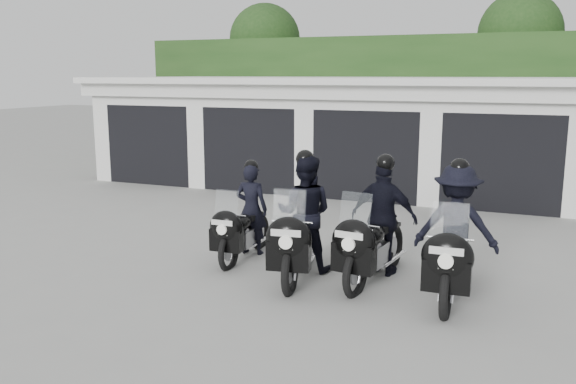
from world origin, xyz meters
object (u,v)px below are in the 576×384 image
at_px(police_bike_c, 379,225).
at_px(police_bike_d, 455,236).
at_px(police_bike_a, 245,219).
at_px(police_bike_b, 302,222).

relative_size(police_bike_c, police_bike_d, 0.98).
bearing_deg(police_bike_c, police_bike_a, -176.39).
height_order(police_bike_c, police_bike_d, police_bike_d).
relative_size(police_bike_a, police_bike_d, 0.86).
distance_m(police_bike_b, police_bike_c, 1.17).
bearing_deg(police_bike_a, police_bike_c, -5.74).
xyz_separation_m(police_bike_b, police_bike_d, (2.28, 0.00, 0.01)).
bearing_deg(police_bike_a, police_bike_b, -21.71).
height_order(police_bike_b, police_bike_c, police_bike_b).
distance_m(police_bike_a, police_bike_d, 3.50).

